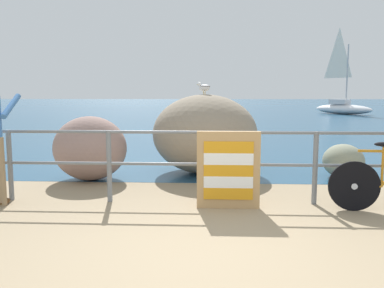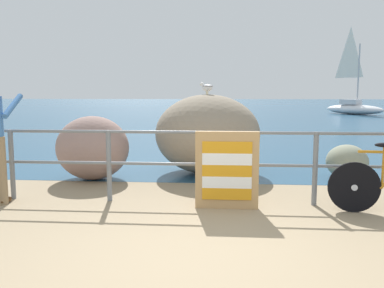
{
  "view_description": "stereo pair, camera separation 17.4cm",
  "coord_description": "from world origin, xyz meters",
  "px_view_note": "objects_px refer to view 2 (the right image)",
  "views": [
    {
      "loc": [
        0.02,
        -3.53,
        1.55
      ],
      "look_at": [
        -0.28,
        2.46,
        0.78
      ],
      "focal_mm": 37.91,
      "sensor_mm": 36.0,
      "label": 1
    },
    {
      "loc": [
        0.19,
        -3.52,
        1.55
      ],
      "look_at": [
        -0.28,
        2.46,
        0.78
      ],
      "focal_mm": 37.91,
      "sensor_mm": 36.0,
      "label": 2
    }
  ],
  "objects_px": {
    "folded_deckchair_stack": "(227,170)",
    "breakwater_boulder_left": "(93,148)",
    "breakwater_boulder_main": "(208,134)",
    "breakwater_boulder_right": "(347,162)",
    "sailboat": "(354,104)",
    "seagull": "(207,87)"
  },
  "relations": [
    {
      "from": "breakwater_boulder_left",
      "to": "sailboat",
      "type": "xyz_separation_m",
      "value": [
        11.48,
        22.65,
        0.14
      ]
    },
    {
      "from": "folded_deckchair_stack",
      "to": "seagull",
      "type": "bearing_deg",
      "value": 98.68
    },
    {
      "from": "seagull",
      "to": "sailboat",
      "type": "height_order",
      "value": "sailboat"
    },
    {
      "from": "breakwater_boulder_main",
      "to": "folded_deckchair_stack",
      "type": "bearing_deg",
      "value": -81.53
    },
    {
      "from": "breakwater_boulder_right",
      "to": "seagull",
      "type": "xyz_separation_m",
      "value": [
        -2.55,
        0.4,
        1.34
      ]
    },
    {
      "from": "breakwater_boulder_main",
      "to": "sailboat",
      "type": "distance_m",
      "value": 23.86
    },
    {
      "from": "breakwater_boulder_main",
      "to": "breakwater_boulder_right",
      "type": "distance_m",
      "value": 2.6
    },
    {
      "from": "seagull",
      "to": "sailboat",
      "type": "distance_m",
      "value": 23.83
    },
    {
      "from": "folded_deckchair_stack",
      "to": "sailboat",
      "type": "bearing_deg",
      "value": 69.48
    },
    {
      "from": "seagull",
      "to": "sailboat",
      "type": "relative_size",
      "value": 0.05
    },
    {
      "from": "breakwater_boulder_left",
      "to": "seagull",
      "type": "height_order",
      "value": "seagull"
    },
    {
      "from": "folded_deckchair_stack",
      "to": "seagull",
      "type": "xyz_separation_m",
      "value": [
        -0.38,
        2.47,
        1.13
      ]
    },
    {
      "from": "breakwater_boulder_main",
      "to": "seagull",
      "type": "xyz_separation_m",
      "value": [
        -0.02,
        0.06,
        0.9
      ]
    },
    {
      "from": "sailboat",
      "to": "breakwater_boulder_left",
      "type": "bearing_deg",
      "value": -67.27
    },
    {
      "from": "folded_deckchair_stack",
      "to": "breakwater_boulder_left",
      "type": "height_order",
      "value": "breakwater_boulder_left"
    },
    {
      "from": "folded_deckchair_stack",
      "to": "breakwater_boulder_left",
      "type": "xyz_separation_m",
      "value": [
        -2.38,
        1.67,
        0.05
      ]
    },
    {
      "from": "folded_deckchair_stack",
      "to": "breakwater_boulder_main",
      "type": "bearing_deg",
      "value": 98.47
    },
    {
      "from": "breakwater_boulder_main",
      "to": "breakwater_boulder_left",
      "type": "xyz_separation_m",
      "value": [
        -2.02,
        -0.74,
        -0.19
      ]
    },
    {
      "from": "breakwater_boulder_right",
      "to": "sailboat",
      "type": "relative_size",
      "value": 0.13
    },
    {
      "from": "folded_deckchair_stack",
      "to": "breakwater_boulder_left",
      "type": "distance_m",
      "value": 2.9
    },
    {
      "from": "breakwater_boulder_left",
      "to": "breakwater_boulder_right",
      "type": "bearing_deg",
      "value": 5.09
    },
    {
      "from": "breakwater_boulder_left",
      "to": "sailboat",
      "type": "bearing_deg",
      "value": 63.12
    }
  ]
}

